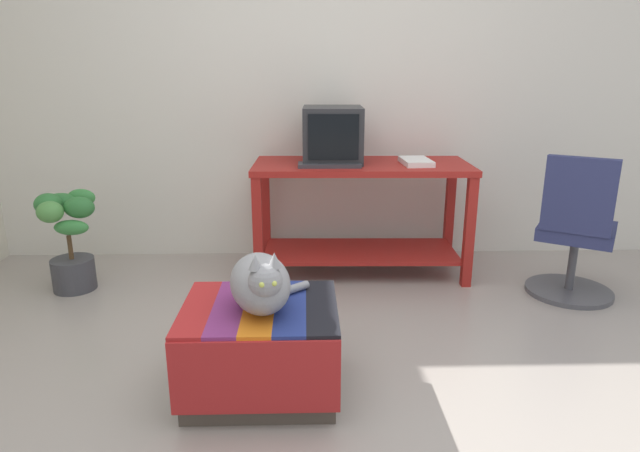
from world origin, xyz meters
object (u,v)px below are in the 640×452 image
(office_chair, at_px, (575,237))
(desk, at_px, (361,199))
(keyboard, at_px, (329,165))
(potted_plant, at_px, (68,239))
(tv_monitor, at_px, (333,135))
(book, at_px, (416,162))
(ottoman_with_blanket, at_px, (261,349))
(cat, at_px, (261,283))

(office_chair, bearing_deg, desk, 11.45)
(desk, distance_m, keyboard, 0.36)
(potted_plant, xyz_separation_m, office_chair, (3.12, -0.20, 0.05))
(tv_monitor, bearing_deg, potted_plant, -167.62)
(book, height_order, ottoman_with_blanket, book)
(desk, xyz_separation_m, office_chair, (1.25, -0.48, -0.13))
(cat, bearing_deg, keyboard, 62.37)
(cat, bearing_deg, potted_plant, 123.43)
(desk, relative_size, office_chair, 1.62)
(desk, relative_size, book, 4.94)
(ottoman_with_blanket, xyz_separation_m, potted_plant, (-1.30, 1.17, 0.13))
(tv_monitor, xyz_separation_m, cat, (-0.37, -1.54, -0.41))
(keyboard, distance_m, potted_plant, 1.71)
(ottoman_with_blanket, distance_m, potted_plant, 1.75)
(cat, distance_m, potted_plant, 1.80)
(potted_plant, height_order, office_chair, office_chair)
(book, xyz_separation_m, office_chair, (0.90, -0.42, -0.39))
(ottoman_with_blanket, height_order, potted_plant, potted_plant)
(book, xyz_separation_m, ottoman_with_blanket, (-0.92, -1.39, -0.58))
(office_chair, bearing_deg, cat, 61.45)
(tv_monitor, distance_m, ottoman_with_blanket, 1.71)
(desk, bearing_deg, potted_plant, -170.28)
(ottoman_with_blanket, bearing_deg, potted_plant, 137.84)
(desk, distance_m, potted_plant, 1.90)
(keyboard, relative_size, book, 1.37)
(desk, relative_size, tv_monitor, 3.30)
(book, xyz_separation_m, potted_plant, (-2.22, -0.21, -0.44))
(tv_monitor, bearing_deg, keyboard, -97.14)
(book, relative_size, office_chair, 0.33)
(tv_monitor, height_order, book, tv_monitor)
(tv_monitor, height_order, keyboard, tv_monitor)
(keyboard, xyz_separation_m, book, (0.57, 0.08, 0.01))
(keyboard, bearing_deg, office_chair, -12.42)
(keyboard, xyz_separation_m, ottoman_with_blanket, (-0.35, -1.31, -0.57))
(book, height_order, office_chair, office_chair)
(ottoman_with_blanket, height_order, cat, cat)
(ottoman_with_blanket, xyz_separation_m, cat, (0.01, -0.05, 0.32))
(desk, xyz_separation_m, ottoman_with_blanket, (-0.57, -1.44, -0.32))
(keyboard, xyz_separation_m, office_chair, (1.47, -0.34, -0.39))
(office_chair, bearing_deg, potted_plant, 28.45)
(potted_plant, bearing_deg, cat, -42.96)
(desk, relative_size, cat, 3.28)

